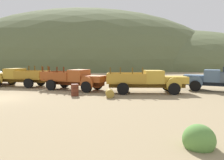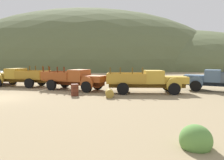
{
  "view_description": "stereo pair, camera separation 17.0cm",
  "coord_description": "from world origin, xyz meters",
  "px_view_note": "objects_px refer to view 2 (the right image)",
  "views": [
    {
      "loc": [
        12.19,
        -11.61,
        2.67
      ],
      "look_at": [
        7.2,
        4.96,
        1.1
      ],
      "focal_mm": 33.74,
      "sensor_mm": 36.0,
      "label": 1
    },
    {
      "loc": [
        12.35,
        -11.56,
        2.67
      ],
      "look_at": [
        7.2,
        4.96,
        1.1
      ],
      "focal_mm": 33.74,
      "sensor_mm": 36.0,
      "label": 2
    }
  ],
  "objects_px": {
    "oil_drum_by_truck": "(75,90)",
    "truck_chalk_blue": "(214,80)",
    "truck_oxide_orange": "(78,79)",
    "oil_drum_tipped": "(109,93)",
    "truck_mustard": "(17,77)",
    "truck_faded_yellow": "(152,81)"
  },
  "relations": [
    {
      "from": "truck_chalk_blue",
      "to": "oil_drum_by_truck",
      "type": "distance_m",
      "value": 12.18
    },
    {
      "from": "truck_faded_yellow",
      "to": "oil_drum_by_truck",
      "type": "distance_m",
      "value": 6.39
    },
    {
      "from": "truck_oxide_orange",
      "to": "truck_faded_yellow",
      "type": "relative_size",
      "value": 0.91
    },
    {
      "from": "truck_chalk_blue",
      "to": "truck_mustard",
      "type": "bearing_deg",
      "value": 16.12
    },
    {
      "from": "truck_oxide_orange",
      "to": "oil_drum_by_truck",
      "type": "bearing_deg",
      "value": -62.32
    },
    {
      "from": "truck_oxide_orange",
      "to": "truck_faded_yellow",
      "type": "height_order",
      "value": "same"
    },
    {
      "from": "truck_oxide_orange",
      "to": "truck_mustard",
      "type": "bearing_deg",
      "value": 179.99
    },
    {
      "from": "oil_drum_by_truck",
      "to": "truck_chalk_blue",
      "type": "bearing_deg",
      "value": 29.6
    },
    {
      "from": "truck_chalk_blue",
      "to": "oil_drum_tipped",
      "type": "height_order",
      "value": "truck_chalk_blue"
    },
    {
      "from": "truck_mustard",
      "to": "truck_chalk_blue",
      "type": "xyz_separation_m",
      "value": [
        19.33,
        2.2,
        -0.01
      ]
    },
    {
      "from": "truck_chalk_blue",
      "to": "oil_drum_tipped",
      "type": "xyz_separation_m",
      "value": [
        -7.81,
        -5.92,
        -0.69
      ]
    },
    {
      "from": "truck_faded_yellow",
      "to": "truck_chalk_blue",
      "type": "height_order",
      "value": "same"
    },
    {
      "from": "truck_faded_yellow",
      "to": "truck_chalk_blue",
      "type": "distance_m",
      "value": 5.8
    },
    {
      "from": "truck_mustard",
      "to": "oil_drum_by_truck",
      "type": "height_order",
      "value": "truck_mustard"
    },
    {
      "from": "truck_faded_yellow",
      "to": "truck_chalk_blue",
      "type": "relative_size",
      "value": 1.14
    },
    {
      "from": "truck_chalk_blue",
      "to": "oil_drum_tipped",
      "type": "distance_m",
      "value": 9.82
    },
    {
      "from": "truck_mustard",
      "to": "oil_drum_tipped",
      "type": "height_order",
      "value": "truck_mustard"
    },
    {
      "from": "truck_faded_yellow",
      "to": "truck_oxide_orange",
      "type": "bearing_deg",
      "value": 166.96
    },
    {
      "from": "truck_oxide_orange",
      "to": "oil_drum_by_truck",
      "type": "height_order",
      "value": "truck_oxide_orange"
    },
    {
      "from": "truck_oxide_orange",
      "to": "oil_drum_by_truck",
      "type": "xyz_separation_m",
      "value": [
        1.15,
        -2.96,
        -0.54
      ]
    },
    {
      "from": "truck_mustard",
      "to": "truck_oxide_orange",
      "type": "distance_m",
      "value": 7.65
    },
    {
      "from": "truck_oxide_orange",
      "to": "truck_chalk_blue",
      "type": "bearing_deg",
      "value": 20.97
    }
  ]
}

